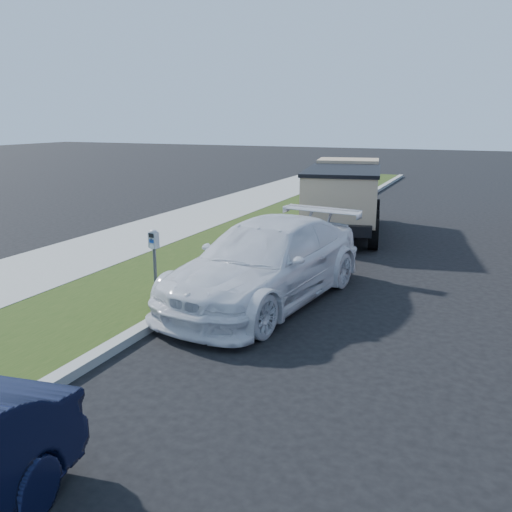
% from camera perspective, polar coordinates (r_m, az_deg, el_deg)
% --- Properties ---
extents(ground, '(120.00, 120.00, 0.00)m').
position_cam_1_polar(ground, '(9.64, 5.32, -7.96)').
color(ground, black).
rests_on(ground, ground).
extents(streetside, '(6.12, 50.00, 0.15)m').
position_cam_1_polar(streetside, '(13.85, -14.31, -1.10)').
color(streetside, gray).
rests_on(streetside, ground).
extents(parking_meter, '(0.21, 0.16, 1.41)m').
position_cam_1_polar(parking_meter, '(10.79, -10.68, 0.74)').
color(parking_meter, '#3F4247').
rests_on(parking_meter, ground).
extents(white_wagon, '(3.05, 5.87, 1.63)m').
position_cam_1_polar(white_wagon, '(11.01, 1.09, -0.58)').
color(white_wagon, white).
rests_on(white_wagon, ground).
extents(dump_truck, '(3.18, 6.03, 2.25)m').
position_cam_1_polar(dump_truck, '(17.91, 9.26, 6.50)').
color(dump_truck, black).
rests_on(dump_truck, ground).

